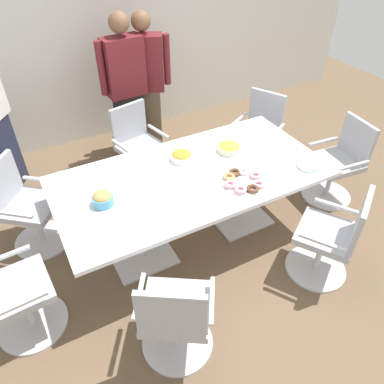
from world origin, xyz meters
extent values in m
cube|color=brown|center=(0.00, 0.00, -0.01)|extent=(10.00, 10.00, 0.01)
cube|color=silver|center=(0.00, 2.40, 1.40)|extent=(8.00, 0.10, 2.80)
cube|color=white|center=(0.00, 0.00, 0.73)|extent=(2.40, 1.20, 0.04)
cube|color=silver|center=(-0.55, 0.00, 0.01)|extent=(0.56, 0.56, 0.02)
cylinder|color=silver|center=(-0.55, 0.00, 0.37)|extent=(0.09, 0.09, 0.69)
cube|color=silver|center=(0.55, 0.00, 0.01)|extent=(0.56, 0.56, 0.02)
cylinder|color=silver|center=(0.55, 0.00, 0.37)|extent=(0.09, 0.09, 0.69)
cylinder|color=silver|center=(1.24, 0.69, 0.01)|extent=(0.73, 0.73, 0.02)
cylinder|color=silver|center=(1.24, 0.69, 0.23)|extent=(0.05, 0.05, 0.41)
cube|color=#ADB2BC|center=(1.24, 0.69, 0.46)|extent=(0.62, 0.62, 0.06)
cube|color=#ADB2BC|center=(1.43, 0.79, 0.70)|extent=(0.24, 0.41, 0.42)
cube|color=silver|center=(1.35, 0.47, 0.58)|extent=(0.34, 0.20, 0.02)
cube|color=silver|center=(1.13, 0.91, 0.58)|extent=(0.34, 0.20, 0.02)
cylinder|color=silver|center=(-0.07, 1.05, 0.01)|extent=(0.65, 0.65, 0.02)
cylinder|color=silver|center=(-0.07, 1.05, 0.23)|extent=(0.05, 0.05, 0.41)
cube|color=#ADB2BC|center=(-0.07, 1.05, 0.46)|extent=(0.56, 0.56, 0.06)
cube|color=#ADB2BC|center=(-0.12, 1.25, 0.70)|extent=(0.43, 0.14, 0.42)
cube|color=silver|center=(0.16, 1.11, 0.58)|extent=(0.12, 0.36, 0.02)
cube|color=silver|center=(-0.31, 0.99, 0.58)|extent=(0.12, 0.36, 0.02)
cylinder|color=silver|center=(-1.34, 0.62, 0.01)|extent=(0.76, 0.76, 0.02)
cylinder|color=silver|center=(-1.34, 0.62, 0.23)|extent=(0.05, 0.05, 0.41)
cube|color=#ADB2BC|center=(-1.34, 0.62, 0.46)|extent=(0.65, 0.65, 0.06)
cube|color=#ADB2BC|center=(-1.50, 0.75, 0.70)|extent=(0.31, 0.36, 0.42)
cube|color=silver|center=(-1.18, 0.81, 0.58)|extent=(0.31, 0.25, 0.02)
cube|color=silver|center=(-1.49, 0.43, 0.58)|extent=(0.31, 0.25, 0.02)
cylinder|color=silver|center=(-1.59, -0.28, 0.01)|extent=(0.58, 0.58, 0.02)
cylinder|color=silver|center=(-1.59, -0.28, 0.23)|extent=(0.05, 0.05, 0.41)
cube|color=#ADB2BC|center=(-1.59, -0.28, 0.46)|extent=(0.49, 0.49, 0.06)
cube|color=silver|center=(-1.61, -0.04, 0.58)|extent=(0.37, 0.06, 0.02)
cube|color=silver|center=(-1.57, -0.52, 0.58)|extent=(0.37, 0.06, 0.02)
cylinder|color=silver|center=(-0.65, -0.97, 0.01)|extent=(0.75, 0.75, 0.02)
cylinder|color=silver|center=(-0.65, -0.97, 0.23)|extent=(0.05, 0.05, 0.41)
cube|color=#ADB2BC|center=(-0.65, -0.97, 0.46)|extent=(0.63, 0.63, 0.06)
cube|color=#ADB2BC|center=(-0.76, -1.14, 0.70)|extent=(0.39, 0.27, 0.42)
cube|color=silver|center=(-0.85, -0.83, 0.58)|extent=(0.22, 0.33, 0.02)
cube|color=silver|center=(-0.44, -1.10, 0.58)|extent=(0.22, 0.33, 0.02)
cylinder|color=silver|center=(0.78, -0.92, 0.01)|extent=(0.75, 0.75, 0.02)
cylinder|color=silver|center=(0.78, -0.92, 0.23)|extent=(0.05, 0.05, 0.41)
cube|color=#ADB2BC|center=(0.78, -0.92, 0.46)|extent=(0.63, 0.63, 0.06)
cube|color=#ADB2BC|center=(0.90, -1.10, 0.70)|extent=(0.39, 0.27, 0.42)
cube|color=silver|center=(0.58, -1.06, 0.58)|extent=(0.22, 0.33, 0.02)
cube|color=silver|center=(0.99, -0.79, 0.58)|extent=(0.22, 0.33, 0.02)
cylinder|color=silver|center=(1.62, -0.19, 0.01)|extent=(0.59, 0.59, 0.02)
cylinder|color=silver|center=(1.62, -0.19, 0.23)|extent=(0.05, 0.05, 0.41)
cube|color=#ADB2BC|center=(1.62, -0.19, 0.46)|extent=(0.51, 0.51, 0.06)
cube|color=#ADB2BC|center=(1.83, -0.21, 0.70)|extent=(0.09, 0.44, 0.42)
cube|color=silver|center=(1.60, -0.43, 0.58)|extent=(0.37, 0.07, 0.02)
cube|color=silver|center=(1.65, 0.06, 0.58)|extent=(0.37, 0.07, 0.02)
cube|color=#232842|center=(-1.45, 1.73, 0.42)|extent=(0.35, 0.38, 0.84)
cube|color=black|center=(0.03, 1.66, 0.42)|extent=(0.33, 0.22, 0.83)
cube|color=maroon|center=(0.03, 1.66, 1.16)|extent=(0.46, 0.25, 0.66)
sphere|color=brown|center=(0.03, 1.66, 1.63)|extent=(0.22, 0.22, 0.22)
cylinder|color=maroon|center=(0.29, 1.68, 1.19)|extent=(0.09, 0.09, 0.59)
cylinder|color=maroon|center=(-0.23, 1.64, 1.19)|extent=(0.09, 0.09, 0.59)
cube|color=brown|center=(0.30, 1.73, 0.41)|extent=(0.37, 0.32, 0.81)
cube|color=maroon|center=(0.30, 1.73, 1.13)|extent=(0.49, 0.39, 0.64)
sphere|color=brown|center=(0.30, 1.73, 1.60)|extent=(0.22, 0.22, 0.22)
cylinder|color=maroon|center=(0.54, 1.62, 1.17)|extent=(0.11, 0.11, 0.58)
cylinder|color=maroon|center=(0.06, 1.85, 1.17)|extent=(0.11, 0.11, 0.58)
cylinder|color=#4C9EC6|center=(-0.81, -0.02, 0.79)|extent=(0.17, 0.17, 0.08)
ellipsoid|color=tan|center=(-0.81, -0.02, 0.83)|extent=(0.15, 0.15, 0.07)
cylinder|color=white|center=(0.02, 0.25, 0.78)|extent=(0.20, 0.20, 0.06)
ellipsoid|color=orange|center=(0.02, 0.25, 0.81)|extent=(0.18, 0.18, 0.05)
cylinder|color=beige|center=(0.49, 0.16, 0.78)|extent=(0.22, 0.22, 0.06)
ellipsoid|color=yellow|center=(0.49, 0.16, 0.81)|extent=(0.20, 0.20, 0.05)
cylinder|color=white|center=(0.33, -0.32, 0.76)|extent=(0.36, 0.36, 0.01)
torus|color=pink|center=(0.46, -0.31, 0.78)|extent=(0.11, 0.11, 0.03)
torus|color=white|center=(0.40, -0.21, 0.78)|extent=(0.11, 0.11, 0.03)
torus|color=brown|center=(0.33, -0.18, 0.78)|extent=(0.11, 0.11, 0.03)
torus|color=tan|center=(0.25, -0.21, 0.78)|extent=(0.11, 0.11, 0.03)
torus|color=pink|center=(0.20, -0.31, 0.78)|extent=(0.11, 0.11, 0.03)
torus|color=pink|center=(0.23, -0.41, 0.78)|extent=(0.11, 0.11, 0.03)
torus|color=brown|center=(0.33, -0.45, 0.78)|extent=(0.11, 0.11, 0.03)
torus|color=pink|center=(0.41, -0.42, 0.78)|extent=(0.11, 0.11, 0.03)
cylinder|color=white|center=(0.98, -0.40, 0.75)|extent=(0.20, 0.20, 0.01)
cylinder|color=silver|center=(0.98, -0.40, 0.76)|extent=(0.20, 0.20, 0.01)
cylinder|color=white|center=(0.98, -0.40, 0.77)|extent=(0.20, 0.20, 0.01)
cylinder|color=silver|center=(0.98, -0.40, 0.77)|extent=(0.20, 0.20, 0.01)
cylinder|color=white|center=(0.98, -0.40, 0.78)|extent=(0.20, 0.20, 0.01)
cylinder|color=silver|center=(0.98, -0.40, 0.78)|extent=(0.20, 0.20, 0.01)
camera|label=1|loc=(-1.25, -2.31, 2.69)|focal=34.61mm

